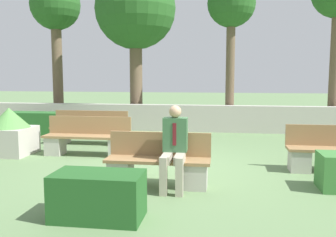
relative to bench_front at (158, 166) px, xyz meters
name	(u,v)px	position (x,y,z in m)	size (l,w,h in m)	color
ground_plane	(162,167)	(-0.12, 1.21, -0.32)	(60.00, 60.00, 0.00)	#607F51
perimeter_wall	(186,118)	(-0.12, 5.91, 0.10)	(13.59, 0.30, 0.84)	#B7B2A8
bench_front	(158,166)	(0.00, 0.00, 0.00)	(1.69, 0.48, 0.85)	#937047
bench_right_side	(89,131)	(-2.40, 3.37, 0.01)	(1.98, 0.49, 0.85)	#937047
bench_back	(87,140)	(-1.97, 2.05, 0.01)	(1.93, 0.48, 0.85)	#937047
person_seated_man	(174,144)	(0.28, -0.14, 0.40)	(0.38, 0.64, 1.32)	#B2A893
hedge_block_near_left	(98,196)	(-0.50, -1.49, -0.03)	(1.12, 0.62, 0.59)	#235623
hedge_block_mid_right	(39,123)	(-4.46, 4.68, 0.01)	(1.89, 0.63, 0.67)	#286028
planter_corner_left	(10,132)	(-3.72, 1.89, 0.19)	(0.96, 0.96, 1.06)	#B7B2A8
tree_leftmost	(55,10)	(-4.87, 6.99, 3.72)	(1.76, 1.76, 5.11)	brown
tree_center_left	(135,10)	(-1.87, 6.49, 3.56)	(2.66, 2.66, 5.28)	brown
tree_center_right	(231,8)	(1.24, 6.26, 3.51)	(1.50, 1.50, 4.75)	brown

